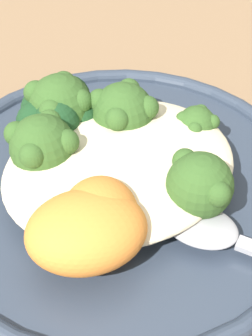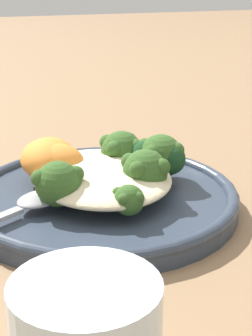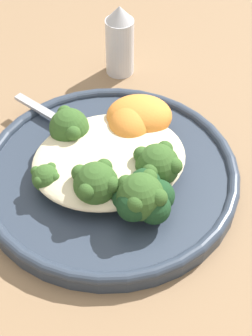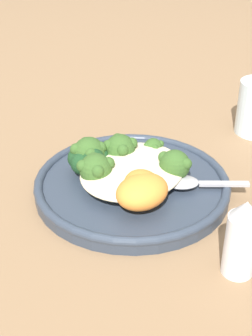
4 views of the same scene
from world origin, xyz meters
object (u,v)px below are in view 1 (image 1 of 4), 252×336
at_px(broccoli_stalk_3, 64,116).
at_px(kale_tuft, 55,114).
at_px(broccoli_stalk_4, 46,149).
at_px(broccoli_stalk_2, 119,123).
at_px(sweet_potato_chunk_0, 99,218).
at_px(broccoli_stalk_0, 185,187).
at_px(broccoli_stalk_1, 164,146).
at_px(plate, 124,187).
at_px(spoon, 213,231).
at_px(quinoa_mound, 119,166).
at_px(sweet_potato_chunk_1, 86,231).

relative_size(broccoli_stalk_3, kale_tuft, 2.09).
bearing_deg(broccoli_stalk_4, broccoli_stalk_2, -102.70).
height_order(sweet_potato_chunk_0, kale_tuft, same).
height_order(broccoli_stalk_3, broccoli_stalk_4, broccoli_stalk_3).
bearing_deg(broccoli_stalk_0, broccoli_stalk_3, 143.35).
bearing_deg(kale_tuft, broccoli_stalk_0, 108.41).
xyz_separation_m(broccoli_stalk_1, broccoli_stalk_4, (0.07, -0.03, 0.01)).
bearing_deg(plate, spoon, 104.95).
height_order(quinoa_mound, sweet_potato_chunk_0, sweet_potato_chunk_0).
bearing_deg(broccoli_stalk_3, plate, -148.54).
bearing_deg(sweet_potato_chunk_0, broccoli_stalk_1, -151.63).
relative_size(broccoli_stalk_2, sweet_potato_chunk_0, 1.60).
bearing_deg(broccoli_stalk_1, broccoli_stalk_2, 114.96).
xyz_separation_m(plate, broccoli_stalk_2, (-0.01, -0.03, 0.03)).
xyz_separation_m(broccoli_stalk_1, kale_tuft, (0.05, -0.06, 0.01)).
bearing_deg(broccoli_stalk_3, broccoli_stalk_2, -115.77).
bearing_deg(broccoli_stalk_1, broccoli_stalk_0, -117.33).
bearing_deg(broccoli_stalk_2, quinoa_mound, -160.09).
distance_m(broccoli_stalk_3, broccoli_stalk_4, 0.04).
bearing_deg(broccoli_stalk_0, sweet_potato_chunk_0, -150.97).
xyz_separation_m(sweet_potato_chunk_1, kale_tuft, (-0.03, -0.10, -0.00)).
xyz_separation_m(broccoli_stalk_3, sweet_potato_chunk_0, (0.02, 0.09, -0.00)).
height_order(quinoa_mound, broccoli_stalk_0, broccoli_stalk_0).
xyz_separation_m(broccoli_stalk_3, spoon, (-0.03, 0.12, -0.02)).
bearing_deg(broccoli_stalk_3, kale_tuft, 33.78).
relative_size(broccoli_stalk_2, spoon, 0.86).
xyz_separation_m(broccoli_stalk_4, kale_tuft, (-0.02, -0.03, -0.00)).
relative_size(broccoli_stalk_3, sweet_potato_chunk_0, 2.01).
bearing_deg(kale_tuft, plate, 106.59).
distance_m(kale_tuft, spoon, 0.14).
height_order(plate, broccoli_stalk_2, broccoli_stalk_2).
xyz_separation_m(plate, broccoli_stalk_4, (0.04, -0.03, 0.03)).
relative_size(broccoli_stalk_0, broccoli_stalk_2, 1.18).
bearing_deg(broccoli_stalk_1, spoon, -108.74).
xyz_separation_m(plate, kale_tuft, (0.02, -0.06, 0.03)).
height_order(broccoli_stalk_3, kale_tuft, broccoli_stalk_3).
bearing_deg(broccoli_stalk_3, spoon, -149.29).
relative_size(broccoli_stalk_2, sweet_potato_chunk_1, 1.33).
distance_m(broccoli_stalk_0, broccoli_stalk_1, 0.05).
bearing_deg(broccoli_stalk_1, sweet_potato_chunk_1, -160.47).
height_order(broccoli_stalk_2, sweet_potato_chunk_0, broccoli_stalk_2).
height_order(broccoli_stalk_0, broccoli_stalk_3, broccoli_stalk_3).
bearing_deg(broccoli_stalk_4, quinoa_mound, -141.34).
bearing_deg(broccoli_stalk_3, quinoa_mound, -153.08).
height_order(kale_tuft, spoon, kale_tuft).
xyz_separation_m(broccoli_stalk_2, sweet_potato_chunk_0, (0.05, 0.07, -0.00)).
xyz_separation_m(quinoa_mound, broccoli_stalk_2, (-0.02, -0.03, 0.01)).
height_order(broccoli_stalk_0, sweet_potato_chunk_1, broccoli_stalk_0).
relative_size(plate, broccoli_stalk_3, 2.28).
relative_size(quinoa_mound, broccoli_stalk_1, 1.24).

